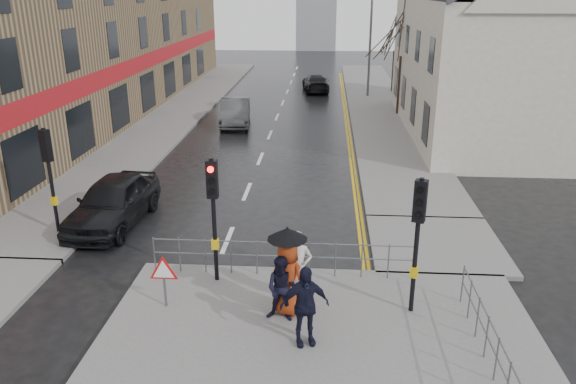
# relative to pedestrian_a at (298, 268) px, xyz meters

# --- Properties ---
(ground) EXTENTS (120.00, 120.00, 0.00)m
(ground) POSITION_rel_pedestrian_a_xyz_m (-2.44, 0.74, -1.07)
(ground) COLOR black
(ground) RESTS_ON ground
(near_pavement) EXTENTS (10.00, 9.00, 0.14)m
(near_pavement) POSITION_rel_pedestrian_a_xyz_m (0.56, -2.76, -1.00)
(near_pavement) COLOR #605E5B
(near_pavement) RESTS_ON ground
(left_pavement) EXTENTS (4.00, 44.00, 0.14)m
(left_pavement) POSITION_rel_pedestrian_a_xyz_m (-8.94, 23.74, -1.00)
(left_pavement) COLOR #605E5B
(left_pavement) RESTS_ON ground
(right_pavement) EXTENTS (4.00, 40.00, 0.14)m
(right_pavement) POSITION_rel_pedestrian_a_xyz_m (4.06, 25.74, -1.00)
(right_pavement) COLOR #605E5B
(right_pavement) RESTS_ON ground
(pavement_bridge_right) EXTENTS (4.00, 4.20, 0.14)m
(pavement_bridge_right) POSITION_rel_pedestrian_a_xyz_m (4.06, 3.74, -1.00)
(pavement_bridge_right) COLOR #605E5B
(pavement_bridge_right) RESTS_ON ground
(building_left_terrace) EXTENTS (8.00, 42.00, 10.00)m
(building_left_terrace) POSITION_rel_pedestrian_a_xyz_m (-14.44, 22.74, 3.93)
(building_left_terrace) COLOR #7F6849
(building_left_terrace) RESTS_ON ground
(building_right_cream) EXTENTS (9.00, 16.40, 10.10)m
(building_right_cream) POSITION_rel_pedestrian_a_xyz_m (9.56, 18.74, 3.71)
(building_right_cream) COLOR beige
(building_right_cream) RESTS_ON ground
(traffic_signal_near_left) EXTENTS (0.28, 0.27, 3.40)m
(traffic_signal_near_left) POSITION_rel_pedestrian_a_xyz_m (-2.24, 0.94, 1.39)
(traffic_signal_near_left) COLOR black
(traffic_signal_near_left) RESTS_ON near_pavement
(traffic_signal_near_right) EXTENTS (0.34, 0.33, 3.40)m
(traffic_signal_near_right) POSITION_rel_pedestrian_a_xyz_m (2.76, -0.26, 1.39)
(traffic_signal_near_right) COLOR black
(traffic_signal_near_right) RESTS_ON near_pavement
(traffic_signal_far_left) EXTENTS (0.34, 0.33, 3.40)m
(traffic_signal_far_left) POSITION_rel_pedestrian_a_xyz_m (-7.93, 3.74, 1.39)
(traffic_signal_far_left) COLOR black
(traffic_signal_far_left) RESTS_ON left_pavement
(guard_railing_front) EXTENTS (7.14, 0.04, 1.00)m
(guard_railing_front) POSITION_rel_pedestrian_a_xyz_m (-0.49, 1.34, -0.21)
(guard_railing_front) COLOR #595B5E
(guard_railing_front) RESTS_ON near_pavement
(guard_railing_side) EXTENTS (0.04, 4.54, 1.00)m
(guard_railing_side) POSITION_rel_pedestrian_a_xyz_m (4.06, -2.01, -0.22)
(guard_railing_side) COLOR #595B5E
(guard_railing_side) RESTS_ON near_pavement
(warning_sign) EXTENTS (0.80, 0.07, 1.35)m
(warning_sign) POSITION_rel_pedestrian_a_xyz_m (-3.24, -0.47, -0.03)
(warning_sign) COLOR #595B5E
(warning_sign) RESTS_ON near_pavement
(street_lamp) EXTENTS (1.83, 0.25, 8.00)m
(street_lamp) POSITION_rel_pedestrian_a_xyz_m (3.38, 28.74, 3.64)
(street_lamp) COLOR #595B5E
(street_lamp) RESTS_ON right_pavement
(tree_near) EXTENTS (2.40, 2.40, 6.58)m
(tree_near) POSITION_rel_pedestrian_a_xyz_m (5.06, 22.74, 4.07)
(tree_near) COLOR #31241B
(tree_near) RESTS_ON right_pavement
(tree_far) EXTENTS (2.40, 2.40, 5.64)m
(tree_far) POSITION_rel_pedestrian_a_xyz_m (5.56, 30.74, 3.35)
(tree_far) COLOR #31241B
(tree_far) RESTS_ON right_pavement
(pedestrian_a) EXTENTS (0.72, 0.51, 1.86)m
(pedestrian_a) POSITION_rel_pedestrian_a_xyz_m (0.00, 0.00, 0.00)
(pedestrian_a) COLOR silver
(pedestrian_a) RESTS_ON near_pavement
(pedestrian_b) EXTENTS (0.87, 0.72, 1.62)m
(pedestrian_b) POSITION_rel_pedestrian_a_xyz_m (-0.32, -0.86, -0.12)
(pedestrian_b) COLOR black
(pedestrian_b) RESTS_ON near_pavement
(pedestrian_with_umbrella) EXTENTS (1.09, 0.97, 2.22)m
(pedestrian_with_umbrella) POSITION_rel_pedestrian_a_xyz_m (-0.23, -0.54, 0.24)
(pedestrian_with_umbrella) COLOR maroon
(pedestrian_with_umbrella) RESTS_ON near_pavement
(pedestrian_d) EXTENTS (1.18, 0.75, 1.87)m
(pedestrian_d) POSITION_rel_pedestrian_a_xyz_m (0.23, -1.76, 0.01)
(pedestrian_d) COLOR black
(pedestrian_d) RESTS_ON near_pavement
(car_parked) EXTENTS (2.22, 4.88, 1.62)m
(car_parked) POSITION_rel_pedestrian_a_xyz_m (-6.44, 4.74, -0.26)
(car_parked) COLOR black
(car_parked) RESTS_ON ground
(car_mid) EXTENTS (2.07, 4.72, 1.51)m
(car_mid) POSITION_rel_pedestrian_a_xyz_m (-4.67, 19.52, -0.31)
(car_mid) COLOR #3E4042
(car_mid) RESTS_ON ground
(car_far) EXTENTS (2.33, 4.61, 1.28)m
(car_far) POSITION_rel_pedestrian_a_xyz_m (-0.28, 31.01, -0.43)
(car_far) COLOR black
(car_far) RESTS_ON ground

